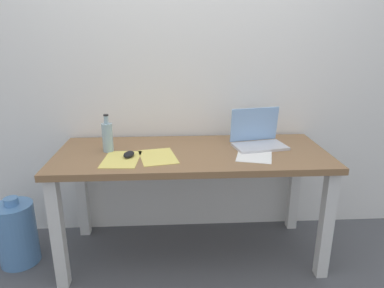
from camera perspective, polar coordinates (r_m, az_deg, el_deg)
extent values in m
plane|color=#515459|center=(2.59, 0.00, -17.18)|extent=(8.00, 8.00, 0.00)
cube|color=white|center=(2.54, -0.55, 13.65)|extent=(5.20, 0.08, 2.60)
cube|color=olive|center=(2.25, 0.00, -1.70)|extent=(1.73, 0.70, 0.04)
cube|color=silver|center=(2.25, -21.09, -13.56)|extent=(0.07, 0.07, 0.71)
cube|color=silver|center=(2.34, 21.07, -12.35)|extent=(0.07, 0.07, 0.71)
cube|color=silver|center=(2.75, -17.56, -7.33)|extent=(0.07, 0.07, 0.71)
cube|color=silver|center=(2.82, 16.36, -6.56)|extent=(0.07, 0.07, 0.71)
cube|color=silver|center=(2.35, 11.03, -0.39)|extent=(0.37, 0.26, 0.02)
cube|color=#8CB7EA|center=(2.41, 10.16, 3.18)|extent=(0.34, 0.10, 0.23)
cylinder|color=#99B7C1|center=(2.28, -13.63, 1.02)|extent=(0.07, 0.07, 0.18)
cylinder|color=#99B7C1|center=(2.25, -13.85, 3.89)|extent=(0.03, 0.03, 0.05)
cylinder|color=black|center=(2.24, -13.91, 4.62)|extent=(0.03, 0.03, 0.01)
ellipsoid|color=black|center=(2.17, -10.29, -1.68)|extent=(0.08, 0.11, 0.03)
cube|color=#F4E06B|center=(2.14, -11.50, -2.46)|extent=(0.23, 0.31, 0.00)
cube|color=white|center=(2.22, 10.18, -1.70)|extent=(0.28, 0.34, 0.00)
cube|color=#F4E06B|center=(2.16, -5.60, -2.07)|extent=(0.27, 0.33, 0.00)
cylinder|color=#598CC6|center=(2.65, -26.73, -12.96)|extent=(0.25, 0.25, 0.42)
cylinder|color=#598CC6|center=(2.55, -27.48, -8.34)|extent=(0.09, 0.09, 0.05)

